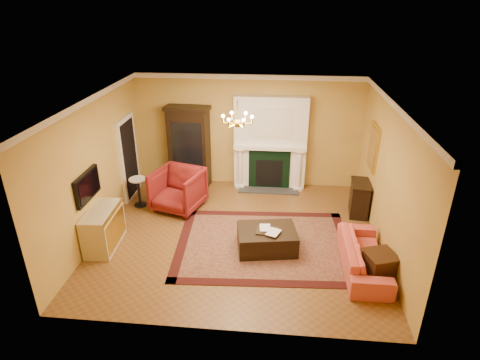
# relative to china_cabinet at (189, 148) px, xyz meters

# --- Properties ---
(floor) EXTENTS (6.00, 5.50, 0.02)m
(floor) POSITION_rel_china_cabinet_xyz_m (1.56, -2.49, -1.07)
(floor) COLOR brown
(floor) RESTS_ON ground
(ceiling) EXTENTS (6.00, 5.50, 0.02)m
(ceiling) POSITION_rel_china_cabinet_xyz_m (1.56, -2.49, 1.95)
(ceiling) COLOR white
(ceiling) RESTS_ON wall_back
(wall_back) EXTENTS (6.00, 0.02, 3.00)m
(wall_back) POSITION_rel_china_cabinet_xyz_m (1.56, 0.27, 0.44)
(wall_back) COLOR gold
(wall_back) RESTS_ON floor
(wall_front) EXTENTS (6.00, 0.02, 3.00)m
(wall_front) POSITION_rel_china_cabinet_xyz_m (1.56, -5.25, 0.44)
(wall_front) COLOR gold
(wall_front) RESTS_ON floor
(wall_left) EXTENTS (0.02, 5.50, 3.00)m
(wall_left) POSITION_rel_china_cabinet_xyz_m (-1.45, -2.49, 0.44)
(wall_left) COLOR gold
(wall_left) RESTS_ON floor
(wall_right) EXTENTS (0.02, 5.50, 3.00)m
(wall_right) POSITION_rel_china_cabinet_xyz_m (4.57, -2.49, 0.44)
(wall_right) COLOR gold
(wall_right) RESTS_ON floor
(fireplace) EXTENTS (1.90, 0.70, 2.50)m
(fireplace) POSITION_rel_china_cabinet_xyz_m (2.16, 0.08, 0.14)
(fireplace) COLOR white
(fireplace) RESTS_ON wall_back
(crown_molding) EXTENTS (6.00, 5.50, 0.12)m
(crown_molding) POSITION_rel_china_cabinet_xyz_m (1.56, -1.53, 1.88)
(crown_molding) COLOR silver
(crown_molding) RESTS_ON ceiling
(doorway) EXTENTS (0.08, 1.05, 2.10)m
(doorway) POSITION_rel_china_cabinet_xyz_m (-1.39, -0.79, -0.01)
(doorway) COLOR silver
(doorway) RESTS_ON wall_left
(tv_panel) EXTENTS (0.09, 0.95, 0.58)m
(tv_panel) POSITION_rel_china_cabinet_xyz_m (-1.39, -3.09, 0.29)
(tv_panel) COLOR black
(tv_panel) RESTS_ON wall_left
(gilt_mirror) EXTENTS (0.06, 0.76, 1.05)m
(gilt_mirror) POSITION_rel_china_cabinet_xyz_m (4.53, -1.09, 0.59)
(gilt_mirror) COLOR gold
(gilt_mirror) RESTS_ON wall_right
(chandelier) EXTENTS (0.63, 0.55, 0.53)m
(chandelier) POSITION_rel_china_cabinet_xyz_m (1.56, -2.49, 1.55)
(chandelier) COLOR gold
(chandelier) RESTS_ON ceiling
(oriental_rug) EXTENTS (3.81, 2.95, 0.01)m
(oriental_rug) POSITION_rel_china_cabinet_xyz_m (2.15, -2.79, -1.05)
(oriental_rug) COLOR #400D12
(oriental_rug) RESTS_ON floor
(china_cabinet) EXTENTS (1.10, 0.60, 2.11)m
(china_cabinet) POSITION_rel_china_cabinet_xyz_m (0.00, 0.00, 0.00)
(china_cabinet) COLOR black
(china_cabinet) RESTS_ON floor
(wingback_armchair) EXTENTS (1.33, 1.29, 1.11)m
(wingback_armchair) POSITION_rel_china_cabinet_xyz_m (-0.01, -1.40, -0.50)
(wingback_armchair) COLOR maroon
(wingback_armchair) RESTS_ON floor
(pedestal_table) EXTENTS (0.42, 0.42, 0.74)m
(pedestal_table) POSITION_rel_china_cabinet_xyz_m (-1.01, -1.36, -0.62)
(pedestal_table) COLOR black
(pedestal_table) RESTS_ON floor
(commode) EXTENTS (0.58, 1.15, 0.84)m
(commode) POSITION_rel_china_cabinet_xyz_m (-1.17, -3.15, -0.64)
(commode) COLOR #BDB38A
(commode) RESTS_ON floor
(coral_sofa) EXTENTS (0.58, 1.96, 0.77)m
(coral_sofa) POSITION_rel_china_cabinet_xyz_m (4.08, -3.41, -0.67)
(coral_sofa) COLOR #BC483B
(coral_sofa) RESTS_ON floor
(end_table) EXTENTS (0.62, 0.62, 0.56)m
(end_table) POSITION_rel_china_cabinet_xyz_m (4.28, -3.77, -0.77)
(end_table) COLOR #371C0F
(end_table) RESTS_ON floor
(console_table) EXTENTS (0.48, 0.75, 0.79)m
(console_table) POSITION_rel_china_cabinet_xyz_m (4.34, -1.25, -0.66)
(console_table) COLOR black
(console_table) RESTS_ON floor
(leather_ottoman) EXTENTS (1.31, 1.04, 0.44)m
(leather_ottoman) POSITION_rel_china_cabinet_xyz_m (2.21, -2.94, -0.82)
(leather_ottoman) COLOR black
(leather_ottoman) RESTS_ON oriental_rug
(ottoman_tray) EXTENTS (0.43, 0.35, 0.03)m
(ottoman_tray) POSITION_rel_china_cabinet_xyz_m (2.21, -3.00, -0.58)
(ottoman_tray) COLOR black
(ottoman_tray) RESTS_ON leather_ottoman
(book_a) EXTENTS (0.22, 0.05, 0.30)m
(book_a) POSITION_rel_china_cabinet_xyz_m (2.06, -2.95, -0.42)
(book_a) COLOR gray
(book_a) RESTS_ON ottoman_tray
(book_b) EXTENTS (0.22, 0.11, 0.31)m
(book_b) POSITION_rel_china_cabinet_xyz_m (2.23, -3.05, -0.41)
(book_b) COLOR gray
(book_b) RESTS_ON ottoman_tray
(topiary_left) EXTENTS (0.16, 0.16, 0.43)m
(topiary_left) POSITION_rel_china_cabinet_xyz_m (1.41, 0.04, 0.41)
(topiary_left) COLOR tan
(topiary_left) RESTS_ON fireplace
(topiary_right) EXTENTS (0.18, 0.18, 0.48)m
(topiary_right) POSITION_rel_china_cabinet_xyz_m (2.70, 0.04, 0.44)
(topiary_right) COLOR tan
(topiary_right) RESTS_ON fireplace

